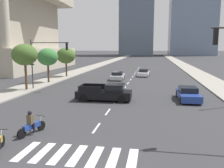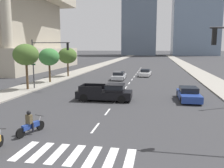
{
  "view_description": "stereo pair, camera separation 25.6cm",
  "coord_description": "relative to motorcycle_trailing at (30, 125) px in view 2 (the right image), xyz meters",
  "views": [
    {
      "loc": [
        3.52,
        -7.31,
        5.2
      ],
      "look_at": [
        0.0,
        13.1,
        2.0
      ],
      "focal_mm": 37.85,
      "sensor_mm": 36.0,
      "label": 1
    },
    {
      "loc": [
        3.77,
        -7.27,
        5.2
      ],
      "look_at": [
        0.0,
        13.1,
        2.0
      ],
      "focal_mm": 37.85,
      "sensor_mm": 36.0,
      "label": 2
    }
  ],
  "objects": [
    {
      "name": "sidewalk_east",
      "position": [
        16.0,
        24.68,
        -0.51
      ],
      "size": [
        4.0,
        260.0,
        0.15
      ],
      "primitive_type": "cube",
      "color": "gray",
      "rests_on": "ground"
    },
    {
      "name": "sidewalk_west",
      "position": [
        -8.83,
        24.68,
        -0.51
      ],
      "size": [
        4.0,
        260.0,
        0.15
      ],
      "primitive_type": "cube",
      "color": "gray",
      "rests_on": "ground"
    },
    {
      "name": "crosswalk_near",
      "position": [
        3.58,
        -2.22,
        -0.58
      ],
      "size": [
        5.85,
        2.33,
        0.01
      ],
      "color": "silver",
      "rests_on": "ground"
    },
    {
      "name": "lane_divider_center",
      "position": [
        3.58,
        25.78,
        -0.58
      ],
      "size": [
        0.14,
        50.0,
        0.01
      ],
      "color": "silver",
      "rests_on": "ground"
    },
    {
      "name": "motorcycle_trailing",
      "position": [
        0.0,
        0.0,
        0.0
      ],
      "size": [
        0.94,
        2.12,
        1.49
      ],
      "rotation": [
        0.0,
        0.0,
        1.27
      ],
      "color": "black",
      "rests_on": "ground"
    },
    {
      "name": "pickup_truck",
      "position": [
        2.69,
        9.91,
        0.23
      ],
      "size": [
        5.45,
        2.21,
        1.67
      ],
      "rotation": [
        0.0,
        0.0,
        0.02
      ],
      "color": "black",
      "rests_on": "ground"
    },
    {
      "name": "sedan_white_0",
      "position": [
        5.53,
        30.86,
        -0.0
      ],
      "size": [
        2.1,
        4.41,
        1.26
      ],
      "rotation": [
        0.0,
        0.0,
        -1.66
      ],
      "color": "silver",
      "rests_on": "ground"
    },
    {
      "name": "sedan_blue_1",
      "position": [
        10.67,
        11.43,
        0.02
      ],
      "size": [
        2.02,
        4.64,
        1.31
      ],
      "rotation": [
        0.0,
        0.0,
        -1.55
      ],
      "color": "navy",
      "rests_on": "ground"
    },
    {
      "name": "sedan_silver_2",
      "position": [
        1.49,
        25.44,
        0.01
      ],
      "size": [
        1.92,
        4.68,
        1.3
      ],
      "rotation": [
        0.0,
        0.0,
        1.57
      ],
      "color": "#B7BABF",
      "rests_on": "ground"
    },
    {
      "name": "traffic_signal_far",
      "position": [
        -5.84,
        14.47,
        3.74
      ],
      "size": [
        5.14,
        0.28,
        6.04
      ],
      "color": "#333335",
      "rests_on": "sidewalk_west"
    },
    {
      "name": "street_tree_nearest",
      "position": [
        -8.03,
        13.6,
        3.76
      ],
      "size": [
        3.03,
        3.03,
        5.51
      ],
      "color": "#4C3823",
      "rests_on": "sidewalk_west"
    },
    {
      "name": "street_tree_second",
      "position": [
        -8.03,
        19.87,
        3.25
      ],
      "size": [
        2.96,
        2.96,
        4.97
      ],
      "color": "#4C3823",
      "rests_on": "sidewalk_west"
    },
    {
      "name": "street_tree_third",
      "position": [
        -8.03,
        27.27,
        3.21
      ],
      "size": [
        3.28,
        3.28,
        5.05
      ],
      "color": "#4C3823",
      "rests_on": "sidewalk_west"
    }
  ]
}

